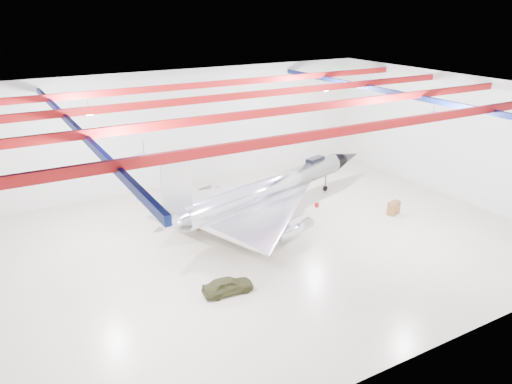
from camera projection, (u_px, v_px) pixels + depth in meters
floor at (260, 242)px, 37.13m from camera, size 40.00×40.00×0.00m
wall_back at (181, 129)px, 47.35m from camera, size 40.00×0.00×40.00m
wall_right at (453, 137)px, 44.46m from camera, size 0.00×30.00×30.00m
ceiling at (260, 94)px, 33.22m from camera, size 40.00×40.00×0.00m
ceiling_structure at (260, 104)px, 33.46m from camera, size 39.50×29.50×1.08m
jet_aircraft at (269, 191)px, 40.89m from camera, size 24.49×17.99×6.86m
jeep at (228, 285)px, 30.39m from camera, size 3.24×1.54×1.07m
desk at (394, 208)px, 41.82m from camera, size 1.34×0.95×1.11m
crate_ply at (200, 227)px, 39.15m from camera, size 0.54×0.44×0.37m
toolbox_red at (180, 209)px, 42.68m from camera, size 0.50×0.42×0.32m
engine_drum at (236, 217)px, 40.90m from camera, size 0.62×0.62×0.44m
parts_bin at (251, 204)px, 43.53m from camera, size 0.73×0.64×0.44m
tool_chest at (317, 205)px, 43.48m from camera, size 0.42×0.42×0.34m
oil_barrel at (240, 218)px, 40.81m from camera, size 0.63×0.53×0.41m
spares_box at (247, 189)px, 47.06m from camera, size 0.51×0.51×0.41m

